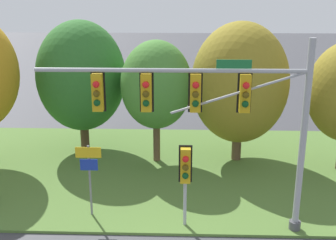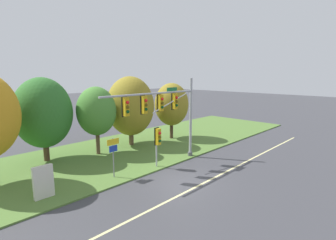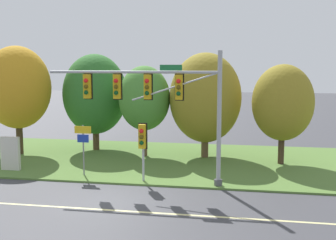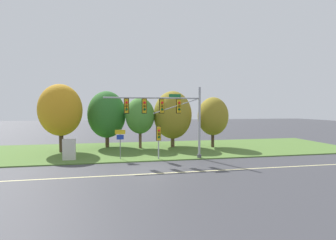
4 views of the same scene
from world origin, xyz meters
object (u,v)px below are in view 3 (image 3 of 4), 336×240
(tree_left_of_mast, at_px, (95,94))
(tree_mid_verge, at_px, (205,98))
(traffic_signal_mast, at_px, (158,96))
(tree_behind_signpost, at_px, (144,98))
(tree_nearest_road, at_px, (17,88))
(pedestrian_signal_near_kerb, at_px, (142,140))
(route_sign_post, at_px, (83,141))
(tree_tall_centre, at_px, (283,103))
(info_kiosk, at_px, (10,153))

(tree_left_of_mast, xyz_separation_m, tree_mid_verge, (7.80, -1.12, -0.07))
(traffic_signal_mast, height_order, tree_mid_verge, tree_mid_verge)
(tree_behind_signpost, bearing_deg, tree_nearest_road, -173.86)
(tree_behind_signpost, distance_m, tree_mid_verge, 3.94)
(tree_nearest_road, bearing_deg, pedestrian_signal_near_kerb, -28.28)
(traffic_signal_mast, relative_size, route_sign_post, 3.26)
(tree_behind_signpost, relative_size, tree_mid_verge, 0.88)
(pedestrian_signal_near_kerb, height_order, route_sign_post, pedestrian_signal_near_kerb)
(tree_nearest_road, height_order, tree_tall_centre, tree_nearest_road)
(tree_behind_signpost, bearing_deg, info_kiosk, -142.53)
(tree_left_of_mast, relative_size, tree_behind_signpost, 1.14)
(tree_behind_signpost, height_order, info_kiosk, tree_behind_signpost)
(tree_nearest_road, distance_m, info_kiosk, 5.73)
(tree_tall_centre, bearing_deg, tree_left_of_mast, 170.07)
(tree_nearest_road, bearing_deg, tree_mid_verge, 5.61)
(traffic_signal_mast, bearing_deg, tree_left_of_mast, 128.54)
(tree_tall_centre, bearing_deg, pedestrian_signal_near_kerb, -143.54)
(tree_nearest_road, relative_size, tree_tall_centre, 1.20)
(tree_nearest_road, xyz_separation_m, tree_mid_verge, (12.33, 1.21, -0.61))
(pedestrian_signal_near_kerb, xyz_separation_m, tree_nearest_road, (-9.75, 5.25, 2.27))
(tree_left_of_mast, xyz_separation_m, tree_behind_signpost, (3.87, -1.43, -0.13))
(tree_tall_centre, bearing_deg, tree_behind_signpost, 174.96)
(tree_tall_centre, bearing_deg, route_sign_post, -156.65)
(tree_nearest_road, xyz_separation_m, tree_behind_signpost, (8.40, 0.90, -0.67))
(tree_tall_centre, xyz_separation_m, info_kiosk, (-15.26, -4.31, -2.75))
(tree_mid_verge, distance_m, tree_tall_centre, 4.84)
(traffic_signal_mast, distance_m, tree_tall_centre, 8.45)
(tree_tall_centre, bearing_deg, traffic_signal_mast, -140.12)
(tree_nearest_road, relative_size, tree_behind_signpost, 1.22)
(tree_mid_verge, bearing_deg, tree_behind_signpost, -175.51)
(route_sign_post, bearing_deg, tree_mid_verge, 43.42)
(tree_nearest_road, xyz_separation_m, tree_left_of_mast, (4.53, 2.33, -0.54))
(tree_left_of_mast, distance_m, info_kiosk, 7.65)
(pedestrian_signal_near_kerb, height_order, tree_nearest_road, tree_nearest_road)
(pedestrian_signal_near_kerb, bearing_deg, route_sign_post, 167.83)
(route_sign_post, distance_m, info_kiosk, 4.61)
(pedestrian_signal_near_kerb, height_order, tree_left_of_mast, tree_left_of_mast)
(tree_behind_signpost, bearing_deg, traffic_signal_mast, -70.55)
(tree_behind_signpost, bearing_deg, pedestrian_signal_near_kerb, -77.62)
(traffic_signal_mast, distance_m, info_kiosk, 9.51)
(tree_behind_signpost, relative_size, tree_tall_centre, 0.98)
(route_sign_post, xyz_separation_m, tree_tall_centre, (10.75, 4.64, 1.85))
(tree_mid_verge, bearing_deg, info_kiosk, -152.97)
(pedestrian_signal_near_kerb, bearing_deg, traffic_signal_mast, -1.02)
(route_sign_post, xyz_separation_m, tree_mid_verge, (6.04, 5.71, 2.00))
(tree_nearest_road, height_order, info_kiosk, tree_nearest_road)
(tree_left_of_mast, height_order, tree_behind_signpost, tree_left_of_mast)
(route_sign_post, xyz_separation_m, info_kiosk, (-4.51, 0.33, -0.90))
(traffic_signal_mast, height_order, info_kiosk, traffic_signal_mast)
(info_kiosk, bearing_deg, tree_behind_signpost, 37.47)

